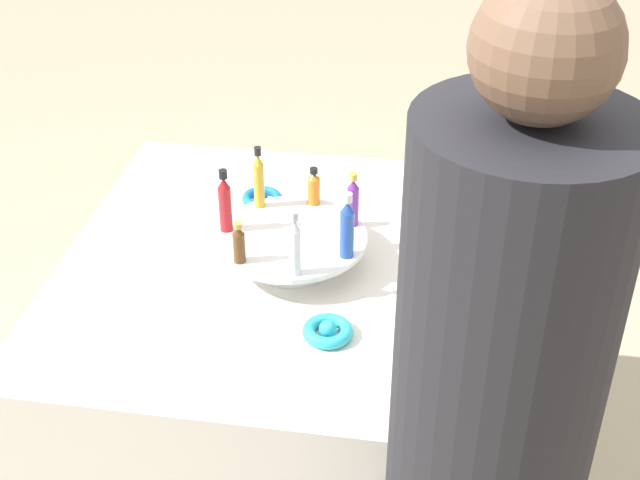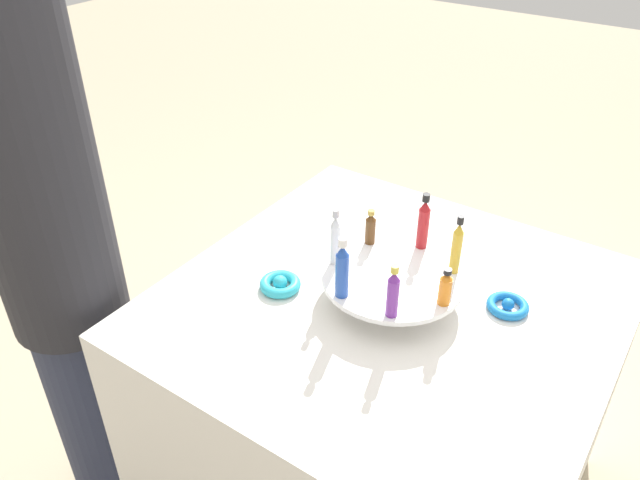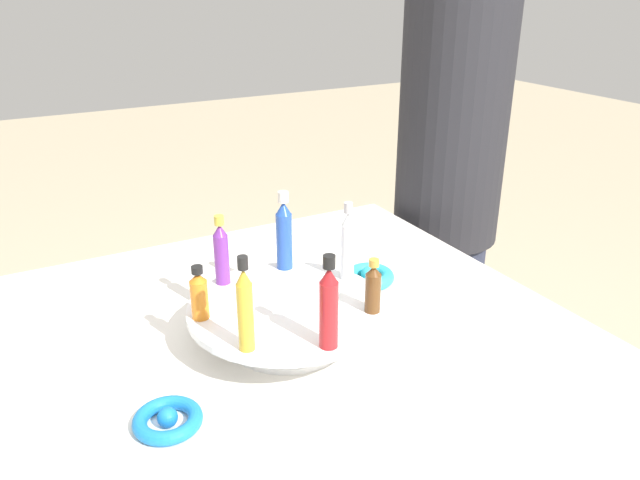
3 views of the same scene
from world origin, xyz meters
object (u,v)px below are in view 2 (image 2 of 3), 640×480
at_px(person_figure, 61,271).
at_px(ribbon_bow_teal, 280,284).
at_px(bottle_orange, 445,288).
at_px(bottle_gold, 457,247).
at_px(bottle_purple, 393,293).
at_px(display_stand, 392,283).
at_px(bottle_brown, 370,228).
at_px(bottle_clear, 335,239).
at_px(bottle_red, 422,223).
at_px(ribbon_bow_blue, 508,306).
at_px(bottle_blue, 342,270).

bearing_deg(person_figure, ribbon_bow_teal, 2.65).
bearing_deg(bottle_orange, bottle_gold, 14.37).
xyz_separation_m(bottle_purple, bottle_orange, (0.10, -0.07, -0.02)).
relative_size(display_stand, bottle_orange, 3.66).
height_order(bottle_orange, bottle_brown, bottle_brown).
bearing_deg(bottle_clear, bottle_red, -37.06).
distance_m(bottle_orange, person_figure, 0.89).
height_order(bottle_gold, ribbon_bow_teal, bottle_gold).
height_order(bottle_orange, ribbon_bow_teal, bottle_orange).
bearing_deg(bottle_brown, ribbon_bow_teal, 147.90).
bearing_deg(ribbon_bow_blue, bottle_red, 84.30).
bearing_deg(bottle_orange, bottle_blue, 117.23).
distance_m(bottle_purple, ribbon_bow_teal, 0.32).
bearing_deg(bottle_brown, ribbon_bow_blue, -84.84).
height_order(bottle_orange, bottle_red, bottle_red).
bearing_deg(bottle_brown, bottle_clear, 168.66).
distance_m(bottle_purple, bottle_brown, 0.27).
distance_m(bottle_clear, ribbon_bow_blue, 0.42).
bearing_deg(bottle_brown, person_figure, 131.37).
xyz_separation_m(bottle_clear, ribbon_bow_blue, (0.15, -0.37, -0.12)).
relative_size(bottle_clear, ribbon_bow_blue, 1.50).
relative_size(bottle_clear, ribbon_bow_teal, 1.46).
xyz_separation_m(bottle_red, bottle_brown, (-0.06, 0.11, -0.02)).
relative_size(bottle_clear, person_figure, 0.09).
height_order(ribbon_bow_teal, person_figure, person_figure).
xyz_separation_m(display_stand, bottle_clear, (-0.03, 0.14, 0.09)).
distance_m(bottle_orange, bottle_red, 0.22).
relative_size(display_stand, bottle_purple, 2.60).
bearing_deg(ribbon_bow_blue, ribbon_bow_teal, 116.03).
height_order(display_stand, bottle_blue, bottle_blue).
distance_m(bottle_blue, bottle_brown, 0.22).
height_order(display_stand, bottle_brown, bottle_brown).
bearing_deg(bottle_orange, ribbon_bow_blue, -34.90).
bearing_deg(bottle_brown, bottle_gold, -88.48).
distance_m(bottle_gold, bottle_red, 0.12).
relative_size(display_stand, bottle_clear, 2.28).
xyz_separation_m(display_stand, bottle_purple, (-0.12, -0.06, 0.08)).
height_order(bottle_clear, person_figure, person_figure).
xyz_separation_m(display_stand, bottle_gold, (0.09, -0.11, 0.09)).
distance_m(ribbon_bow_blue, person_figure, 1.04).
bearing_deg(bottle_blue, person_figure, 114.37).
distance_m(display_stand, bottle_purple, 0.16).
bearing_deg(bottle_purple, display_stand, 27.23).
height_order(bottle_blue, ribbon_bow_teal, bottle_blue).
bearing_deg(ribbon_bow_teal, bottle_red, -42.40).
distance_m(display_stand, bottle_blue, 0.17).
relative_size(bottle_gold, person_figure, 0.09).
bearing_deg(person_figure, bottle_orange, -6.13).
bearing_deg(person_figure, display_stand, 0.00).
distance_m(ribbon_bow_blue, ribbon_bow_teal, 0.53).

